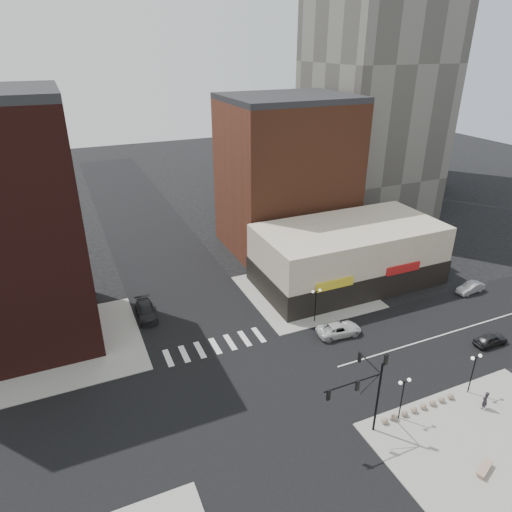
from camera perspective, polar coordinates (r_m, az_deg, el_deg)
ground at (r=43.92m, az=-1.35°, el=-17.00°), size 240.00×240.00×0.00m
road_ew at (r=43.91m, az=-1.35°, el=-16.99°), size 200.00×14.00×0.02m
road_ns at (r=43.91m, az=-1.35°, el=-16.98°), size 14.00×200.00×0.02m
sidewalk_nw at (r=53.56m, az=-22.41°, el=-10.33°), size 15.00×15.00×0.12m
sidewalk_ne at (r=59.77m, az=6.24°, el=-4.45°), size 15.00×15.00×0.12m
sidewalk_se at (r=43.83m, az=28.06°, el=-20.73°), size 18.00×14.00×0.12m
building_ne_midrise at (r=69.81m, az=3.81°, el=9.80°), size 18.00×15.00×22.00m
building_ne_row at (r=61.85m, az=11.40°, el=-0.37°), size 24.20×12.20×8.00m
traffic_signal at (r=38.44m, az=13.70°, el=-15.34°), size 5.59×3.09×7.77m
street_lamp_se_a at (r=41.41m, az=17.95°, el=-15.55°), size 1.22×0.32×4.16m
street_lamp_se_b at (r=46.36m, az=25.66°, el=-12.12°), size 1.22×0.32×4.16m
street_lamp_ne at (r=52.23m, az=7.50°, el=-5.14°), size 1.22×0.32×4.16m
bollard_row at (r=44.50m, az=19.67°, el=-17.46°), size 7.90×0.55×0.55m
white_suv at (r=51.85m, az=10.34°, el=-9.00°), size 5.22×2.73×1.40m
dark_sedan_east at (r=55.57m, az=27.27°, el=-9.24°), size 3.89×1.61×1.32m
silver_sedan at (r=65.27m, az=25.23°, el=-3.62°), size 4.13×1.73×1.33m
dark_sedan_north at (r=55.61m, az=-13.59°, el=-6.70°), size 2.26×5.27×1.52m
pedestrian at (r=46.49m, az=26.72°, el=-15.81°), size 0.71×0.52×1.81m
stone_bench at (r=41.61m, az=26.64°, el=-22.71°), size 1.98×1.26×0.44m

